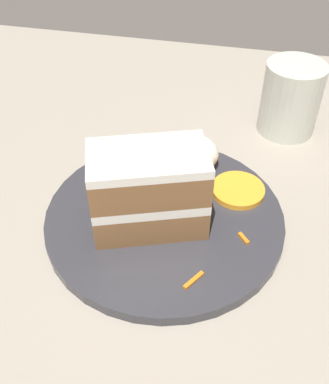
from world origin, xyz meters
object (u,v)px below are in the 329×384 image
(cream_dollop, at_px, (196,153))
(cake_slice, at_px, (149,190))
(drinking_glass, at_px, (290,103))
(orange_garnish, at_px, (238,190))
(plate, at_px, (164,218))

(cream_dollop, bearing_deg, cake_slice, 72.79)
(cream_dollop, relative_size, drinking_glass, 0.57)
(cream_dollop, distance_m, orange_garnish, 0.07)
(plate, bearing_deg, orange_garnish, -145.08)
(cake_slice, distance_m, orange_garnish, 0.12)
(cake_slice, relative_size, drinking_glass, 1.35)
(cake_slice, height_order, orange_garnish, cake_slice)
(cake_slice, xyz_separation_m, cream_dollop, (-0.03, -0.10, -0.02))
(plate, bearing_deg, cream_dollop, -102.20)
(cream_dollop, relative_size, orange_garnish, 0.91)
(orange_garnish, height_order, drinking_glass, drinking_glass)
(cream_dollop, xyz_separation_m, drinking_glass, (-0.10, -0.12, 0.01))
(orange_garnish, distance_m, drinking_glass, 0.17)
(cream_dollop, distance_m, drinking_glass, 0.16)
(cake_slice, distance_m, drinking_glass, 0.26)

